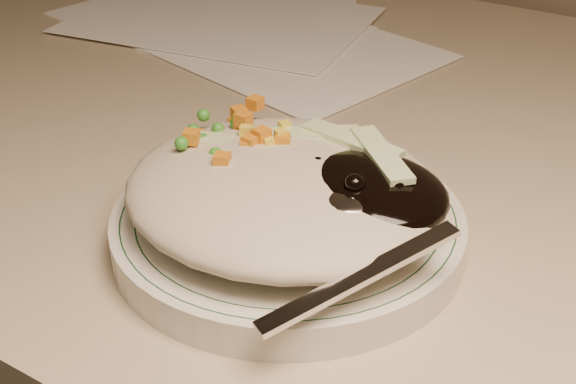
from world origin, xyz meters
The scene contains 5 objects.
desk centered at (0.00, 1.38, 0.54)m, with size 1.40×0.70×0.74m.
plate centered at (-0.11, 1.20, 0.75)m, with size 0.21×0.21×0.02m, color silver.
plate_rim centered at (-0.11, 1.20, 0.76)m, with size 0.20×0.20×0.00m.
meal centered at (-0.11, 1.20, 0.78)m, with size 0.21×0.19×0.05m.
papers centered at (-0.39, 1.51, 0.74)m, with size 0.47×0.35×0.00m.
Camera 1 is at (0.11, 0.85, 1.02)m, focal length 50.00 mm.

